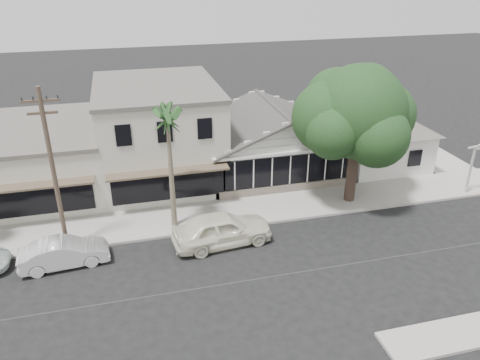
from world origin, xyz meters
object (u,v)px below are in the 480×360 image
object	(u,v)px
car_1	(64,253)
shade_tree	(355,114)
utility_pole	(53,169)
car_0	(222,229)

from	to	relation	value
car_1	shade_tree	xyz separation A→B (m)	(17.31, 3.02, 5.15)
utility_pole	car_1	xyz separation A→B (m)	(0.03, -1.56, -4.06)
shade_tree	utility_pole	bearing A→B (deg)	-175.21
utility_pole	car_1	distance (m)	4.35
utility_pole	shade_tree	size ratio (longest dim) A/B	1.01
utility_pole	car_0	distance (m)	9.31
car_0	car_1	world-z (taller)	car_0
utility_pole	car_1	bearing A→B (deg)	-88.98
car_0	utility_pole	bearing A→B (deg)	73.37
car_0	shade_tree	xyz separation A→B (m)	(9.02, 3.07, 4.94)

